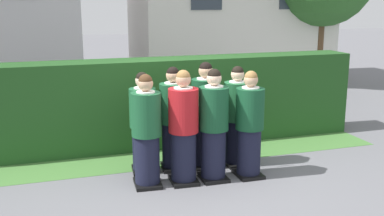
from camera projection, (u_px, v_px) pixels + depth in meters
The scene contains 11 objects.
ground_plane at pixel (198, 180), 7.00m from camera, with size 60.00×60.00×0.00m, color slate.
student_front_row_0 at pixel (147, 134), 6.63m from camera, with size 0.43×0.53×1.64m.
student_in_red_blazer at pixel (184, 130), 6.74m from camera, with size 0.44×0.50×1.68m.
student_front_row_2 at pixel (214, 128), 6.86m from camera, with size 0.44×0.49×1.68m.
student_front_row_3 at pixel (249, 127), 7.00m from camera, with size 0.42×0.51×1.63m.
student_rear_row_0 at pixel (143, 125), 7.18m from camera, with size 0.41×0.49×1.58m.
student_rear_row_1 at pixel (173, 121), 7.30m from camera, with size 0.43×0.51×1.64m.
student_rear_row_2 at pixel (205, 118), 7.39m from camera, with size 0.44×0.52×1.70m.
student_rear_row_3 at pixel (237, 119), 7.50m from camera, with size 0.42×0.47×1.62m.
hedge at pixel (165, 102), 8.56m from camera, with size 7.37×0.70×1.60m.
lawn_strip at pixel (177, 157), 8.00m from camera, with size 7.37×0.90×0.01m, color #477A38.
Camera 1 is at (-2.12, -6.22, 2.65)m, focal length 43.68 mm.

